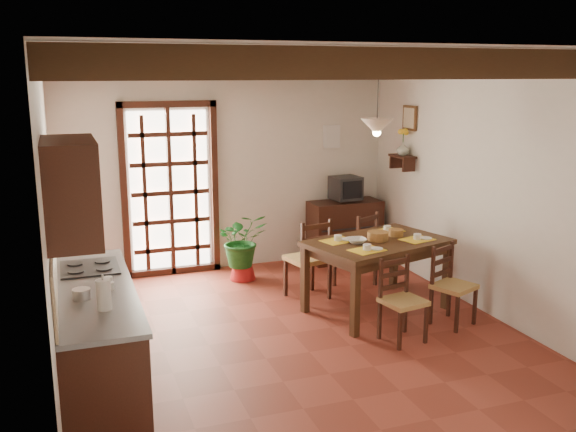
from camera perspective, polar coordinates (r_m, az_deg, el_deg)
name	(u,v)px	position (r m, az deg, el deg)	size (l,w,h in m)	color
ground_plane	(292,333)	(6.74, 0.36, -10.36)	(5.00, 5.00, 0.00)	maroon
room_shell	(292,158)	(6.25, 0.38, 5.14)	(4.52, 5.02, 2.81)	silver
ceiling_beams	(292,66)	(6.20, 0.39, 13.17)	(4.50, 4.34, 0.20)	black
french_door	(170,187)	(8.50, -10.44, 2.57)	(1.26, 0.11, 2.32)	white
kitchen_counter	(96,338)	(5.65, -16.68, -10.38)	(0.64, 2.25, 1.38)	black
upper_cabinet	(71,191)	(4.59, -18.73, 2.13)	(0.35, 0.80, 0.70)	black
range_hood	(71,179)	(5.84, -18.71, 3.12)	(0.38, 0.60, 0.54)	white
counter_items	(92,280)	(5.57, -17.05, -5.42)	(0.50, 1.43, 0.25)	black
dining_table	(377,249)	(7.20, 7.95, -2.96)	(1.71, 1.34, 0.82)	#3C2413
chair_near_left	(402,316)	(6.57, 10.10, -8.71)	(0.45, 0.43, 0.84)	#B08B4A
chair_near_right	(452,300)	(7.09, 14.38, -7.24)	(0.51, 0.50, 0.86)	#B08B4A
chair_far_left	(308,273)	(7.64, 1.81, -5.11)	(0.53, 0.51, 0.97)	#B08B4A
chair_far_right	(356,263)	(8.10, 6.07, -4.17)	(0.58, 0.57, 0.96)	#B08B4A
table_setting	(378,232)	(7.14, 8.00, -1.40)	(1.10, 0.73, 0.10)	yellow
table_bowl	(356,241)	(7.02, 6.09, -2.19)	(0.22, 0.22, 0.05)	white
sideboard	(345,231)	(9.15, 5.06, -1.33)	(1.01, 0.46, 0.86)	black
crt_tv	(346,188)	(9.01, 5.15, 2.49)	(0.42, 0.40, 0.33)	black
fuse_box	(332,137)	(9.10, 3.90, 7.06)	(0.25, 0.03, 0.32)	white
plant_pot	(243,271)	(8.37, -4.05, -4.92)	(0.34, 0.34, 0.21)	maroon
potted_plant	(242,237)	(8.25, -4.10, -1.87)	(1.65, 1.41, 1.84)	#144C19
wall_shelf	(402,159)	(8.64, 10.14, 4.99)	(0.20, 0.42, 0.20)	black
shelf_vase	(403,149)	(8.62, 10.17, 5.91)	(0.15, 0.15, 0.15)	#B2BFB2
shelf_flowers	(403,133)	(8.60, 10.23, 7.28)	(0.14, 0.14, 0.36)	yellow
framed_picture	(410,118)	(8.63, 10.76, 8.56)	(0.03, 0.32, 0.32)	brown
pendant_lamp	(377,125)	(7.04, 7.91, 8.01)	(0.36, 0.36, 0.84)	black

